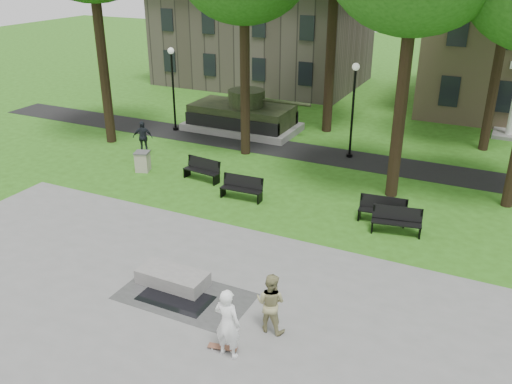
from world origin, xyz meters
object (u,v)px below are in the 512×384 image
at_px(friend_watching, 271,303).
at_px(concrete_block, 173,278).
at_px(skateboarder, 227,323).
at_px(park_bench_0, 202,169).
at_px(trash_bin, 143,161).

bearing_deg(friend_watching, concrete_block, -10.04).
relative_size(skateboarder, park_bench_0, 1.07).
relative_size(friend_watching, park_bench_0, 0.95).
relative_size(skateboarder, friend_watching, 1.13).
bearing_deg(friend_watching, trash_bin, -37.44).
height_order(concrete_block, trash_bin, trash_bin).
bearing_deg(skateboarder, concrete_block, -31.15).
distance_m(concrete_block, trash_bin, 10.05).
height_order(friend_watching, trash_bin, friend_watching).
bearing_deg(trash_bin, friend_watching, -38.29).
bearing_deg(concrete_block, trash_bin, 131.89).
height_order(concrete_block, park_bench_0, park_bench_0).
bearing_deg(friend_watching, park_bench_0, -48.55).
distance_m(park_bench_0, trash_bin, 3.11).
bearing_deg(park_bench_0, skateboarder, -48.55).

